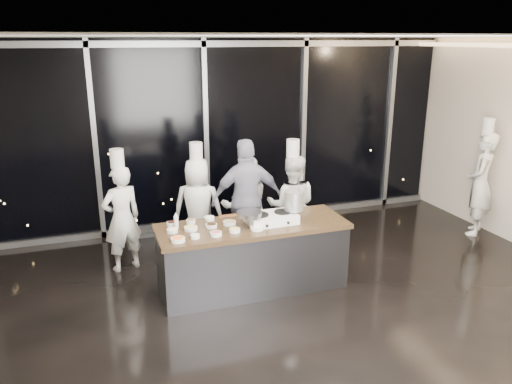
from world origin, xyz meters
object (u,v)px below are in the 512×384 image
demo_counter (253,256)px  chef_left (198,207)px  frying_pan (249,214)px  chef_center (245,205)px  guest (247,200)px  chef_right (292,205)px  chef_side (480,183)px  stock_pot (294,201)px  stove (271,218)px  chef_far_left (122,217)px

demo_counter → chef_left: chef_left is taller
frying_pan → chef_center: bearing=72.1°
frying_pan → guest: 1.08m
chef_center → chef_right: size_ratio=0.99×
chef_side → chef_right: bearing=-47.5°
chef_side → demo_counter: bearing=-35.0°
stock_pot → chef_right: size_ratio=0.14×
stock_pot → stove: bearing=-178.7°
chef_right → demo_counter: bearing=66.3°
frying_pan → chef_far_left: (-1.49, 1.19, -0.28)m
demo_counter → chef_far_left: chef_far_left is taller
chef_center → chef_side: (3.95, -0.47, 0.11)m
frying_pan → stock_pot: 0.64m
demo_counter → guest: bearing=75.9°
stock_pot → chef_side: bearing=10.1°
demo_counter → chef_left: bearing=109.0°
demo_counter → chef_right: chef_right is taller
stove → chef_left: chef_left is taller
chef_left → chef_center: size_ratio=0.99×
stock_pot → chef_center: (-0.31, 1.12, -0.39)m
demo_counter → frying_pan: 0.62m
stock_pot → chef_far_left: size_ratio=0.14×
frying_pan → stock_pot: bearing=0.0°
chef_center → frying_pan: bearing=78.5°
demo_counter → chef_left: size_ratio=1.40×
demo_counter → chef_left: 1.38m
chef_left → guest: bearing=177.7°
chef_far_left → guest: 1.81m
stove → chef_far_left: 2.15m
stove → chef_left: (-0.69, 1.29, -0.19)m
frying_pan → chef_far_left: size_ratio=0.32×
chef_left → chef_side: size_ratio=0.89×
frying_pan → chef_side: chef_side is taller
guest → stock_pot: bearing=112.3°
demo_counter → chef_far_left: bearing=143.7°
stock_pot → chef_right: chef_right is taller
demo_counter → guest: guest is taller
frying_pan → chef_center: size_ratio=0.32×
guest → chef_far_left: bearing=-0.3°
demo_counter → chef_side: (4.20, 0.63, 0.44)m
stock_pot → demo_counter: bearing=178.0°
guest → chef_side: (3.95, -0.35, -0.02)m
demo_counter → stove: stove is taller
demo_counter → frying_pan: (-0.06, -0.05, 0.61)m
guest → chef_right: (0.66, -0.12, -0.12)m
stove → frying_pan: 0.33m
chef_right → guest: bearing=12.4°
demo_counter → chef_right: (0.91, 0.86, 0.34)m
chef_left → chef_far_left: bearing=27.0°
stove → chef_center: (0.00, 1.13, -0.19)m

